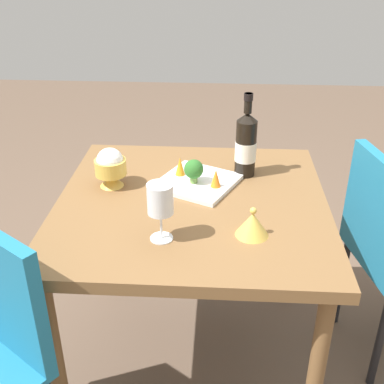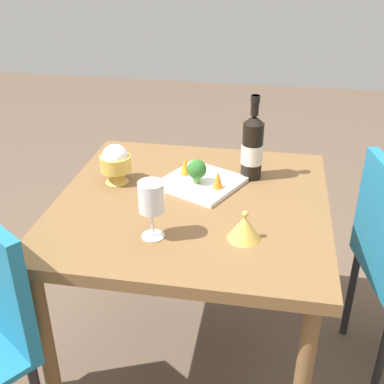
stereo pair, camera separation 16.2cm
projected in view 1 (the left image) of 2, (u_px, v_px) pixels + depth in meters
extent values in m
plane|color=brown|center=(192.00, 356.00, 1.98)|extent=(8.00, 8.00, 0.00)
cube|color=brown|center=(192.00, 205.00, 1.65)|extent=(0.90, 0.90, 0.04)
cylinder|color=brown|center=(57.00, 367.00, 1.50)|extent=(0.05, 0.05, 0.69)
cylinder|color=brown|center=(315.00, 380.00, 1.46)|extent=(0.05, 0.05, 0.69)
cylinder|color=brown|center=(110.00, 229.00, 2.19)|extent=(0.05, 0.05, 0.69)
cylinder|color=brown|center=(287.00, 235.00, 2.15)|extent=(0.05, 0.05, 0.69)
cube|color=teal|center=(376.00, 214.00, 1.71)|extent=(0.12, 0.40, 0.40)
cylinder|color=black|center=(341.00, 282.00, 2.06)|extent=(0.03, 0.03, 0.43)
cylinder|color=black|center=(380.00, 341.00, 1.77)|extent=(0.03, 0.03, 0.43)
cylinder|color=black|center=(246.00, 148.00, 1.76)|extent=(0.08, 0.08, 0.21)
cone|color=black|center=(247.00, 117.00, 1.71)|extent=(0.08, 0.08, 0.03)
cylinder|color=black|center=(248.00, 103.00, 1.68)|extent=(0.03, 0.03, 0.07)
cylinder|color=black|center=(249.00, 97.00, 1.67)|extent=(0.03, 0.03, 0.02)
cylinder|color=silver|center=(245.00, 151.00, 1.77)|extent=(0.08, 0.08, 0.07)
cylinder|color=white|center=(162.00, 238.00, 1.43)|extent=(0.07, 0.07, 0.00)
cylinder|color=white|center=(161.00, 225.00, 1.41)|extent=(0.01, 0.01, 0.08)
cylinder|color=white|center=(160.00, 199.00, 1.37)|extent=(0.08, 0.08, 0.09)
cone|color=gold|center=(112.00, 180.00, 1.72)|extent=(0.08, 0.08, 0.04)
cylinder|color=gold|center=(111.00, 167.00, 1.70)|extent=(0.11, 0.11, 0.05)
sphere|color=white|center=(110.00, 161.00, 1.69)|extent=(0.09, 0.09, 0.09)
cone|color=gold|center=(252.00, 224.00, 1.44)|extent=(0.10, 0.10, 0.07)
sphere|color=gold|center=(253.00, 211.00, 1.41)|extent=(0.02, 0.02, 0.02)
cube|color=white|center=(197.00, 182.00, 1.74)|extent=(0.33, 0.33, 0.02)
cylinder|color=#729E4C|center=(193.00, 179.00, 1.71)|extent=(0.03, 0.03, 0.03)
sphere|color=#2D6B28|center=(193.00, 169.00, 1.69)|extent=(0.07, 0.07, 0.07)
cone|color=orange|center=(180.00, 166.00, 1.76)|extent=(0.04, 0.04, 0.07)
cone|color=orange|center=(216.00, 178.00, 1.68)|extent=(0.04, 0.04, 0.06)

